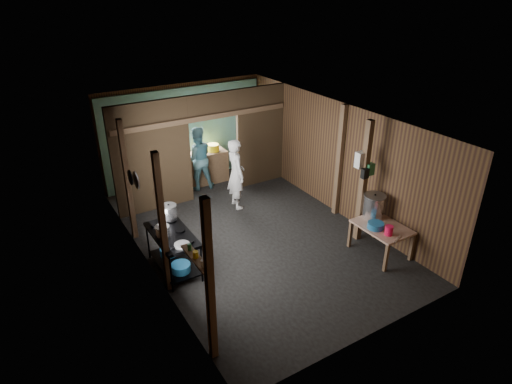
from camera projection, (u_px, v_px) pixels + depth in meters
floor at (251, 234)px, 9.39m from camera, size 4.50×7.00×0.00m
ceiling at (251, 117)px, 8.24m from camera, size 4.50×7.00×0.00m
wall_back at (184, 133)px, 11.50m from camera, size 4.50×0.00×2.60m
wall_front at (377, 268)px, 6.13m from camera, size 4.50×0.00×2.60m
wall_left at (143, 207)px, 7.77m from camera, size 0.00×7.00×2.60m
wall_right at (336, 158)px, 9.86m from camera, size 0.00×7.00×2.60m
partition_left at (152, 158)px, 9.89m from camera, size 1.85×0.10×2.60m
partition_right at (260, 136)px, 11.23m from camera, size 1.35×0.10×2.60m
partition_header at (212, 105)px, 10.18m from camera, size 1.30×0.10×0.60m
turquoise_panel at (185, 135)px, 11.48m from camera, size 4.40×0.06×2.50m
back_counter at (205, 168)px, 11.61m from camera, size 1.20×0.50×0.85m
wall_clock at (193, 110)px, 11.27m from camera, size 0.20×0.03×0.20m
post_left_a at (210, 284)px, 5.81m from camera, size 0.10×0.12×2.60m
post_left_b at (163, 225)px, 7.19m from camera, size 0.10×0.12×2.60m
post_left_c at (128, 182)px, 8.72m from camera, size 0.10×0.12×2.60m
post_right at (339, 162)px, 9.67m from camera, size 0.10×0.12×2.60m
post_free at (363, 183)px, 8.68m from camera, size 0.12×0.12×2.60m
cross_beam at (204, 118)px, 10.13m from camera, size 4.40×0.12×0.12m
pan_lid_big at (136, 180)px, 7.94m from camera, size 0.03×0.34×0.34m
pan_lid_small at (130, 178)px, 8.29m from camera, size 0.03×0.30×0.30m
wall_shelf at (196, 258)px, 6.16m from camera, size 0.14×0.80×0.03m
jar_white at (203, 263)px, 5.94m from camera, size 0.07×0.07×0.10m
jar_yellow at (196, 254)px, 6.13m from camera, size 0.08×0.08×0.10m
jar_green at (189, 247)px, 6.30m from camera, size 0.06×0.06×0.10m
bag_white at (361, 160)px, 8.50m from camera, size 0.22×0.15×0.32m
bag_green at (370, 169)px, 8.53m from camera, size 0.16×0.12×0.24m
bag_black at (365, 173)px, 8.47m from camera, size 0.14×0.10×0.20m
gas_range at (174, 251)px, 8.09m from camera, size 0.69×1.34×0.79m
prep_table at (380, 240)px, 8.61m from camera, size 0.77×1.06×0.63m
stove_pot_large at (169, 212)px, 8.35m from camera, size 0.40×0.40×0.31m
stove_pot_med at (163, 232)px, 7.79m from camera, size 0.29×0.29×0.23m
frying_pan at (182, 245)px, 7.53m from camera, size 0.29×0.50×0.07m
blue_tub_front at (181, 268)px, 7.92m from camera, size 0.36×0.36×0.15m
blue_tub_back at (169, 251)px, 8.40m from camera, size 0.33×0.33×0.13m
stock_pot at (374, 207)px, 8.70m from camera, size 0.54×0.54×0.51m
wash_basin at (376, 226)px, 8.37m from camera, size 0.37×0.37×0.12m
pink_bucket at (389, 230)px, 8.14m from camera, size 0.20×0.20×0.18m
knife at (398, 239)px, 8.04m from camera, size 0.29×0.15×0.01m
yellow_tub at (213, 148)px, 11.50m from camera, size 0.33×0.33×0.18m
red_cup at (194, 152)px, 11.26m from camera, size 0.12×0.12×0.13m
cook at (236, 174)px, 10.18m from camera, size 0.47×0.66×1.70m
worker_back at (197, 158)px, 11.10m from camera, size 0.91×0.76×1.66m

